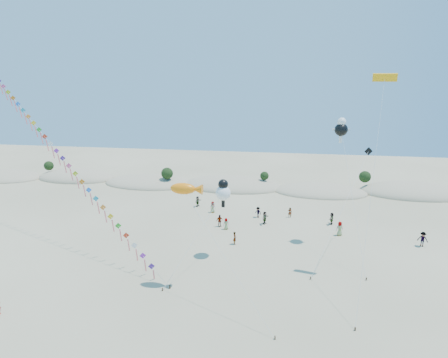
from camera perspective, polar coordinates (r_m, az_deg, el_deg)
ground at (r=30.57m, az=-11.77°, el=-25.02°), size 160.00×160.00×0.00m
dune_ridge at (r=70.04m, az=2.08°, el=-1.09°), size 145.30×11.49×5.57m
kite_train at (r=49.57m, az=-24.07°, el=3.74°), size 32.15×18.92×21.82m
fish_kite at (r=34.66m, az=-5.72°, el=-1.53°), size 10.23×7.62×10.25m
cartoon_kite_low at (r=40.98m, az=-0.14°, el=-1.87°), size 5.37×9.28×8.97m
cartoon_kite_high at (r=45.81m, az=17.44°, el=7.37°), size 3.25×10.42×15.22m
parafoil_kite at (r=38.91m, az=23.24°, el=13.39°), size 3.98×11.44×20.04m
dark_kite at (r=45.52m, az=19.27°, el=-0.45°), size 7.46×12.03×11.62m
beachgoers at (r=52.40m, az=8.59°, el=-6.03°), size 31.15×14.09×1.87m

